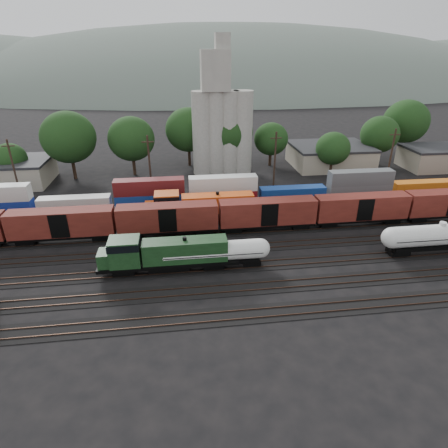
{
  "coord_description": "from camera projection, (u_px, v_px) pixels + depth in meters",
  "views": [
    {
      "loc": [
        -6.86,
        -47.03,
        26.61
      ],
      "look_at": [
        -0.55,
        2.0,
        3.0
      ],
      "focal_mm": 30.0,
      "sensor_mm": 36.0,
      "label": 1
    }
  ],
  "objects": [
    {
      "name": "ground",
      "position": [
        229.0,
        248.0,
        54.35
      ],
      "size": [
        600.0,
        600.0,
        0.0
      ],
      "primitive_type": "plane",
      "color": "black"
    },
    {
      "name": "green_locomotive",
      "position": [
        161.0,
        254.0,
        47.61
      ],
      "size": [
        17.89,
        3.16,
        4.74
      ],
      "color": "black",
      "rests_on": "ground"
    },
    {
      "name": "tracks",
      "position": [
        229.0,
        248.0,
        54.33
      ],
      "size": [
        180.0,
        33.2,
        0.2
      ],
      "color": "black",
      "rests_on": "ground"
    },
    {
      "name": "tree_band",
      "position": [
        179.0,
        136.0,
        84.71
      ],
      "size": [
        165.34,
        22.03,
        14.54
      ],
      "color": "black",
      "rests_on": "ground"
    },
    {
      "name": "industrial_sheds",
      "position": [
        237.0,
        162.0,
        85.56
      ],
      "size": [
        119.38,
        17.26,
        5.1
      ],
      "color": "#9E937F",
      "rests_on": "ground"
    },
    {
      "name": "boxcar_string",
      "position": [
        315.0,
        210.0,
        59.13
      ],
      "size": [
        184.4,
        2.9,
        4.2
      ],
      "color": "black",
      "rests_on": "ground"
    },
    {
      "name": "tank_car_a",
      "position": [
        213.0,
        252.0,
        48.51
      ],
      "size": [
        15.11,
        2.71,
        3.96
      ],
      "color": "silver",
      "rests_on": "ground"
    },
    {
      "name": "grain_silo",
      "position": [
        222.0,
        123.0,
        82.09
      ],
      "size": [
        13.4,
        5.0,
        29.0
      ],
      "color": "#A09E93",
      "rests_on": "ground"
    },
    {
      "name": "distant_hills",
      "position": [
        213.0,
        111.0,
        298.65
      ],
      "size": [
        860.0,
        286.0,
        130.0
      ],
      "color": "#59665B",
      "rests_on": "ground"
    },
    {
      "name": "utility_poles",
      "position": [
        213.0,
        164.0,
        71.36
      ],
      "size": [
        122.2,
        0.36,
        12.0
      ],
      "color": "black",
      "rests_on": "ground"
    },
    {
      "name": "orange_locomotive",
      "position": [
        197.0,
        206.0,
        61.64
      ],
      "size": [
        19.67,
        3.28,
        4.92
      ],
      "color": "black",
      "rests_on": "ground"
    },
    {
      "name": "container_wall",
      "position": [
        189.0,
        197.0,
        66.1
      ],
      "size": [
        161.85,
        2.6,
        5.8
      ],
      "color": "black",
      "rests_on": "ground"
    },
    {
      "name": "tank_car_b",
      "position": [
        440.0,
        236.0,
        52.05
      ],
      "size": [
        17.12,
        3.07,
        4.49
      ],
      "color": "silver",
      "rests_on": "ground"
    }
  ]
}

